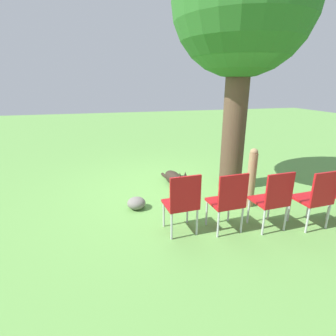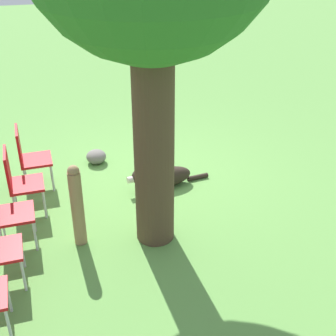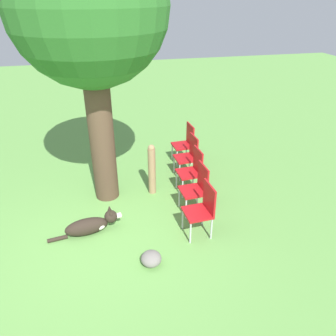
# 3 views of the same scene
# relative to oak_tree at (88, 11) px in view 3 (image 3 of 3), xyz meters

# --- Properties ---
(ground_plane) EXTENTS (30.00, 30.00, 0.00)m
(ground_plane) POSITION_rel_oak_tree_xyz_m (-0.07, -1.02, -3.32)
(ground_plane) COLOR #609947
(oak_tree) EXTENTS (2.48, 2.48, 4.63)m
(oak_tree) POSITION_rel_oak_tree_xyz_m (0.00, 0.00, 0.00)
(oak_tree) COLOR #4C3828
(oak_tree) RESTS_ON ground_plane
(dog) EXTENTS (1.23, 0.37, 0.41)m
(dog) POSITION_rel_oak_tree_xyz_m (-0.33, -1.09, -3.16)
(dog) COLOR #2D231C
(dog) RESTS_ON ground_plane
(fence_post) EXTENTS (0.15, 0.15, 1.04)m
(fence_post) POSITION_rel_oak_tree_xyz_m (0.89, -0.09, -2.79)
(fence_post) COLOR #937551
(fence_post) RESTS_ON ground_plane
(red_chair_0) EXTENTS (0.45, 0.46, 0.92)m
(red_chair_0) POSITION_rel_oak_tree_xyz_m (1.45, -1.51, -2.80)
(red_chair_0) COLOR #B21419
(red_chair_0) RESTS_ON ground_plane
(red_chair_1) EXTENTS (0.45, 0.46, 0.92)m
(red_chair_1) POSITION_rel_oak_tree_xyz_m (1.56, -0.86, -2.80)
(red_chair_1) COLOR #B21419
(red_chair_1) RESTS_ON ground_plane
(red_chair_2) EXTENTS (0.45, 0.46, 0.92)m
(red_chair_2) POSITION_rel_oak_tree_xyz_m (1.68, -0.22, -2.80)
(red_chair_2) COLOR #B21419
(red_chair_2) RESTS_ON ground_plane
(red_chair_3) EXTENTS (0.45, 0.46, 0.92)m
(red_chair_3) POSITION_rel_oak_tree_xyz_m (1.79, 0.42, -2.80)
(red_chair_3) COLOR #B21419
(red_chair_3) RESTS_ON ground_plane
(red_chair_4) EXTENTS (0.45, 0.46, 0.92)m
(red_chair_4) POSITION_rel_oak_tree_xyz_m (1.90, 1.06, -2.80)
(red_chair_4) COLOR #B21419
(red_chair_4) RESTS_ON ground_plane
(garden_rock) EXTENTS (0.31, 0.32, 0.21)m
(garden_rock) POSITION_rel_oak_tree_xyz_m (0.50, -2.03, -3.21)
(garden_rock) COLOR slate
(garden_rock) RESTS_ON ground_plane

